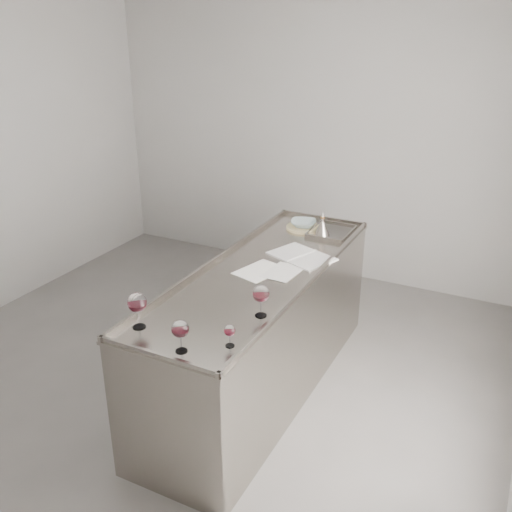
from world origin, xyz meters
The scene contains 12 objects.
room_shell centered at (0.00, 0.00, 1.40)m, with size 4.54×5.04×2.84m.
counter centered at (0.50, 0.30, 0.47)m, with size 0.77×2.42×0.97m.
wine_glass_left centered at (0.23, -0.68, 1.09)m, with size 0.11×0.11×0.21m.
wine_glass_middle centered at (0.57, -0.78, 1.07)m, with size 0.09×0.09×0.18m.
wine_glass_right centered at (0.78, -0.25, 1.08)m, with size 0.10×0.10×0.19m.
wine_glass_small centered at (0.78, -0.62, 1.03)m, with size 0.06×0.06×0.13m.
notebook centered at (0.65, 0.66, 0.95)m, with size 0.52×0.45×0.02m.
loose_paper_top centered at (0.49, 0.30, 0.94)m, with size 0.23×0.33×0.00m, color white.
loose_paper_under centered at (0.64, 0.35, 0.94)m, with size 0.20×0.29×0.00m, color silver.
trivet centered at (0.44, 1.21, 0.95)m, with size 0.28×0.28×0.02m, color #CFBD86.
ceramic_bowl centered at (0.44, 1.21, 0.99)m, with size 0.21×0.21×0.05m, color #8FA3A6.
wine_funnel centered at (0.62, 1.14, 1.00)m, with size 0.13×0.13×0.19m.
Camera 1 is at (2.07, -2.87, 2.56)m, focal length 40.00 mm.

